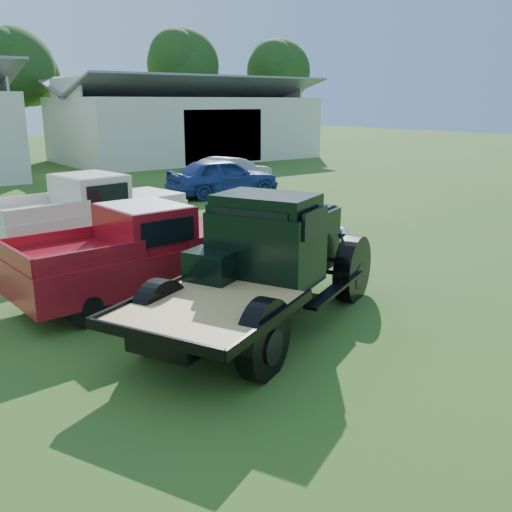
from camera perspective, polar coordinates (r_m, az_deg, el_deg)
ground at (r=9.71m, az=3.38°, el=-7.67°), size 120.00×120.00×0.00m
shed_right at (r=39.19m, az=-7.00°, el=13.40°), size 16.80×9.20×5.20m
tree_c at (r=41.22m, az=-22.82°, el=15.10°), size 5.40×5.40×9.00m
tree_d at (r=47.25m, az=-7.23°, el=16.60°), size 6.00×6.00×10.00m
tree_e at (r=50.18m, az=2.23°, el=16.33°), size 5.70×5.70×9.50m
vintage_flatbed at (r=9.68m, az=0.72°, el=-0.56°), size 6.18×4.46×2.28m
red_pickup at (r=11.41m, az=-11.38°, el=0.50°), size 5.22×2.26×1.86m
white_pickup at (r=15.45m, az=-16.48°, el=4.12°), size 5.48×2.76×1.93m
misc_car_blue at (r=23.56m, az=-3.33°, el=7.91°), size 4.81×2.50×1.57m
misc_car_grey at (r=25.18m, az=-2.60°, el=8.23°), size 4.58×2.59×1.43m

